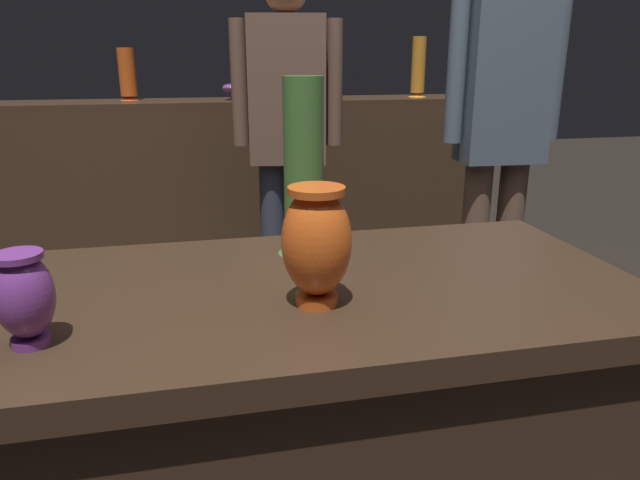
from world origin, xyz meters
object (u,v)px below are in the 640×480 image
at_px(vase_tall_behind, 24,296).
at_px(shelf_vase_center, 231,88).
at_px(shelf_vase_far_right, 418,69).
at_px(visitor_center_back, 288,129).
at_px(vase_left_accent, 301,172).
at_px(shelf_vase_left, 127,75).
at_px(vase_centerpiece, 317,242).
at_px(visitor_near_right, 502,121).
at_px(shelf_vase_right, 328,78).

distance_m(vase_tall_behind, shelf_vase_center, 2.36).
bearing_deg(shelf_vase_far_right, visitor_center_back, -141.58).
height_order(vase_left_accent, shelf_vase_left, shelf_vase_left).
xyz_separation_m(vase_centerpiece, vase_left_accent, (0.03, 0.28, 0.06)).
distance_m(shelf_vase_left, visitor_center_back, 1.06).
bearing_deg(vase_left_accent, shelf_vase_center, 89.86).
bearing_deg(visitor_near_right, vase_tall_behind, 44.44).
distance_m(vase_tall_behind, vase_left_accent, 0.59).
distance_m(shelf_vase_far_right, visitor_center_back, 1.11).
distance_m(shelf_vase_far_right, shelf_vase_right, 0.52).
height_order(vase_tall_behind, visitor_near_right, visitor_near_right).
height_order(vase_left_accent, visitor_near_right, visitor_near_right).
distance_m(vase_tall_behind, shelf_vase_far_right, 2.80).
distance_m(shelf_vase_left, shelf_vase_right, 1.04).
distance_m(shelf_vase_right, visitor_near_right, 1.17).
xyz_separation_m(shelf_vase_left, shelf_vase_right, (1.04, -0.10, -0.02)).
bearing_deg(vase_left_accent, shelf_vase_far_right, 62.43).
distance_m(vase_left_accent, visitor_near_right, 1.33).
relative_size(shelf_vase_left, shelf_vase_right, 1.33).
xyz_separation_m(shelf_vase_center, visitor_near_right, (0.96, -1.05, -0.08)).
height_order(shelf_vase_far_right, shelf_vase_left, shelf_vase_far_right).
bearing_deg(shelf_vase_right, vase_tall_behind, -113.22).
distance_m(shelf_vase_far_right, visitor_near_right, 1.10).
relative_size(vase_tall_behind, shelf_vase_right, 0.73).
bearing_deg(shelf_vase_center, vase_tall_behind, -101.70).
relative_size(vase_left_accent, shelf_vase_right, 1.89).
height_order(shelf_vase_far_right, visitor_center_back, visitor_center_back).
height_order(vase_tall_behind, shelf_vase_center, shelf_vase_center).
relative_size(shelf_vase_right, visitor_near_right, 0.12).
bearing_deg(vase_tall_behind, vase_left_accent, 35.32).
bearing_deg(shelf_vase_far_right, shelf_vase_center, -178.23).
xyz_separation_m(shelf_vase_far_right, shelf_vase_right, (-0.52, -0.01, -0.05)).
height_order(shelf_vase_right, visitor_center_back, visitor_center_back).
distance_m(vase_left_accent, shelf_vase_right, 2.06).
relative_size(vase_centerpiece, shelf_vase_far_right, 0.64).
bearing_deg(shelf_vase_center, shelf_vase_far_right, 1.77).
bearing_deg(shelf_vase_center, vase_left_accent, -90.14).
xyz_separation_m(shelf_vase_right, visitor_center_back, (-0.33, -0.66, -0.19)).
bearing_deg(vase_tall_behind, shelf_vase_far_right, 57.00).
relative_size(vase_centerpiece, visitor_center_back, 0.13).
xyz_separation_m(vase_tall_behind, shelf_vase_center, (0.48, 2.30, 0.17)).
bearing_deg(vase_centerpiece, visitor_center_back, 82.20).
xyz_separation_m(shelf_vase_far_right, shelf_vase_left, (-1.56, 0.08, -0.02)).
height_order(shelf_vase_center, shelf_vase_left, shelf_vase_left).
distance_m(vase_left_accent, visitor_center_back, 1.34).
bearing_deg(vase_centerpiece, shelf_vase_left, 101.65).
bearing_deg(visitor_near_right, shelf_vase_far_right, -90.47).
distance_m(shelf_vase_left, visitor_near_right, 1.90).
height_order(vase_left_accent, shelf_vase_center, vase_left_accent).
bearing_deg(visitor_center_back, shelf_vase_left, -37.24).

